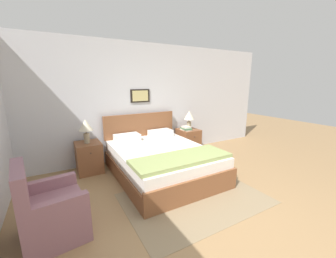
# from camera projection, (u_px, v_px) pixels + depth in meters

# --- Properties ---
(ground_plane) EXTENTS (16.00, 16.00, 0.00)m
(ground_plane) POSITION_uv_depth(u_px,v_px,m) (235.00, 232.00, 2.46)
(ground_plane) COLOR #99754C
(wall_back) EXTENTS (7.29, 0.09, 2.60)m
(wall_back) POSITION_uv_depth(u_px,v_px,m) (139.00, 102.00, 4.71)
(wall_back) COLOR silver
(wall_back) RESTS_ON ground_plane
(area_rug_main) EXTENTS (2.10, 1.45, 0.01)m
(area_rug_main) POSITION_uv_depth(u_px,v_px,m) (195.00, 198.00, 3.16)
(area_rug_main) COLOR #897556
(area_rug_main) RESTS_ON ground_plane
(bed) EXTENTS (1.66, 2.17, 1.05)m
(bed) POSITION_uv_depth(u_px,v_px,m) (161.00, 160.00, 3.94)
(bed) COLOR brown
(bed) RESTS_ON ground_plane
(armchair) EXTENTS (0.72, 0.76, 0.92)m
(armchair) POSITION_uv_depth(u_px,v_px,m) (50.00, 212.00, 2.32)
(armchair) COLOR #8E606B
(armchair) RESTS_ON ground_plane
(nightstand_near_window) EXTENTS (0.47, 0.54, 0.59)m
(nightstand_near_window) POSITION_uv_depth(u_px,v_px,m) (89.00, 157.00, 4.06)
(nightstand_near_window) COLOR brown
(nightstand_near_window) RESTS_ON ground_plane
(nightstand_by_door) EXTENTS (0.47, 0.54, 0.59)m
(nightstand_by_door) POSITION_uv_depth(u_px,v_px,m) (188.00, 141.00, 5.20)
(nightstand_by_door) COLOR brown
(nightstand_by_door) RESTS_ON ground_plane
(table_lamp_near_window) EXTENTS (0.26, 0.26, 0.47)m
(table_lamp_near_window) POSITION_uv_depth(u_px,v_px,m) (86.00, 127.00, 3.91)
(table_lamp_near_window) COLOR gray
(table_lamp_near_window) RESTS_ON nightstand_near_window
(table_lamp_by_door) EXTENTS (0.26, 0.26, 0.47)m
(table_lamp_by_door) POSITION_uv_depth(u_px,v_px,m) (189.00, 116.00, 5.06)
(table_lamp_by_door) COLOR gray
(table_lamp_by_door) RESTS_ON nightstand_by_door
(book_thick_bottom) EXTENTS (0.19, 0.29, 0.02)m
(book_thick_bottom) POSITION_uv_depth(u_px,v_px,m) (186.00, 130.00, 5.04)
(book_thick_bottom) COLOR silver
(book_thick_bottom) RESTS_ON nightstand_by_door
(book_hardcover_middle) EXTENTS (0.20, 0.29, 0.04)m
(book_hardcover_middle) POSITION_uv_depth(u_px,v_px,m) (186.00, 128.00, 5.03)
(book_hardcover_middle) COLOR #4C7551
(book_hardcover_middle) RESTS_ON book_thick_bottom
(book_novel_upper) EXTENTS (0.17, 0.21, 0.04)m
(book_novel_upper) POSITION_uv_depth(u_px,v_px,m) (186.00, 127.00, 5.02)
(book_novel_upper) COLOR silver
(book_novel_upper) RESTS_ON book_hardcover_middle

